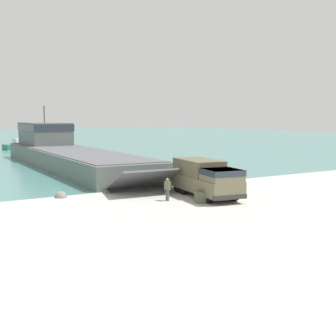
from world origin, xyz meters
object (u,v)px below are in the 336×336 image
Objects in this scene: landing_craft at (64,151)px; cargo_crate at (200,197)px; soldier_on_ramp at (167,188)px; mooring_bollard at (212,178)px; military_truck at (206,178)px; moored_boat_a at (22,145)px.

landing_craft reaches higher than cargo_crate.
cargo_crate is (1.64, -1.83, -0.56)m from soldier_on_ramp.
soldier_on_ramp is (-2.18, -27.74, -0.85)m from landing_craft.
cargo_crate is at bearing 119.70° from soldier_on_ramp.
soldier_on_ramp is 2.27× the size of mooring_bollard.
soldier_on_ramp is 1.76× the size of cargo_crate.
soldier_on_ramp is at bearing 131.83° from cargo_crate.
mooring_bollard is (6.21, -22.11, -1.41)m from landing_craft.
military_truck is 1.10× the size of moored_boat_a.
cargo_crate is at bearing -35.90° from military_truck.
moored_boat_a reaches higher than cargo_crate.
military_truck is at bearing -130.98° from mooring_bollard.
military_truck is 3.42m from soldier_on_ramp.
landing_craft is at bearing 105.69° from mooring_bollard.
moored_boat_a is 60.24m from cargo_crate.
landing_craft is 5.83× the size of moored_boat_a.
military_truck is 2.65m from cargo_crate.
moored_boat_a is 7.55× the size of cargo_crate.
landing_craft is 44.00× the size of cargo_crate.
cargo_crate is (-3.42, -60.15, -0.28)m from moored_boat_a.
soldier_on_ramp is 58.54m from moored_boat_a.
landing_craft is 5.31× the size of military_truck.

